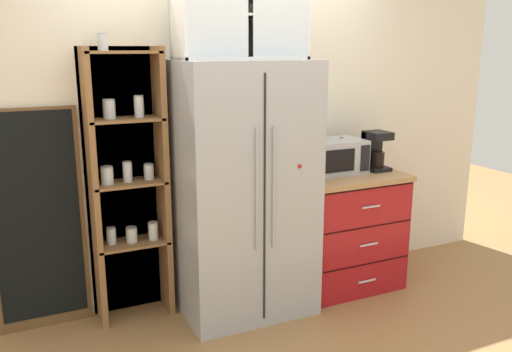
% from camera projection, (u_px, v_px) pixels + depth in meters
% --- Properties ---
extents(ground_plane, '(10.81, 10.81, 0.00)m').
position_uv_depth(ground_plane, '(244.00, 306.00, 3.95)').
color(ground_plane, '#9E7042').
extents(wall_back_cream, '(5.10, 0.10, 2.55)m').
position_uv_depth(wall_back_cream, '(222.00, 130.00, 4.00)').
color(wall_back_cream, silver).
rests_on(wall_back_cream, ground).
extents(refrigerator, '(0.92, 0.71, 1.80)m').
position_uv_depth(refrigerator, '(243.00, 190.00, 3.74)').
color(refrigerator, '#ADAFB5').
rests_on(refrigerator, ground).
extents(pantry_shelf_column, '(0.55, 0.29, 1.97)m').
position_uv_depth(pantry_shelf_column, '(127.00, 181.00, 3.66)').
color(pantry_shelf_column, brown).
rests_on(pantry_shelf_column, ground).
extents(counter_cabinet, '(0.83, 0.66, 0.93)m').
position_uv_depth(counter_cabinet, '(344.00, 229.00, 4.24)').
color(counter_cabinet, '#A8161C').
rests_on(counter_cabinet, ground).
extents(microwave, '(0.44, 0.33, 0.26)m').
position_uv_depth(microwave, '(335.00, 156.00, 4.11)').
color(microwave, '#ADAFB5').
rests_on(microwave, counter_cabinet).
extents(coffee_maker, '(0.17, 0.20, 0.31)m').
position_uv_depth(coffee_maker, '(375.00, 150.00, 4.21)').
color(coffee_maker, black).
rests_on(coffee_maker, counter_cabinet).
extents(mug_charcoal, '(0.11, 0.08, 0.10)m').
position_uv_depth(mug_charcoal, '(344.00, 165.00, 4.16)').
color(mug_charcoal, '#2D2D33').
rests_on(mug_charcoal, counter_cabinet).
extents(mug_red, '(0.11, 0.08, 0.08)m').
position_uv_depth(mug_red, '(350.00, 169.00, 4.09)').
color(mug_red, red).
rests_on(mug_red, counter_cabinet).
extents(bottle_amber, '(0.07, 0.07, 0.26)m').
position_uv_depth(bottle_amber, '(341.00, 156.00, 4.19)').
color(bottle_amber, brown).
rests_on(bottle_amber, counter_cabinet).
extents(upper_cabinet, '(0.88, 0.32, 0.57)m').
position_uv_depth(upper_cabinet, '(239.00, 16.00, 3.50)').
color(upper_cabinet, silver).
rests_on(upper_cabinet, refrigerator).
extents(chalkboard_menu, '(0.60, 0.04, 1.51)m').
position_uv_depth(chalkboard_menu, '(37.00, 221.00, 3.51)').
color(chalkboard_menu, brown).
rests_on(chalkboard_menu, ground).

